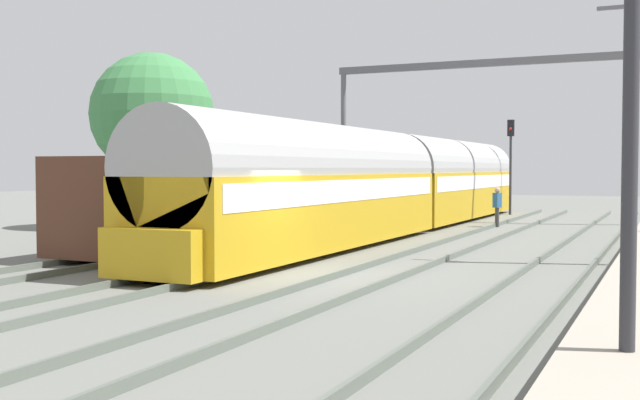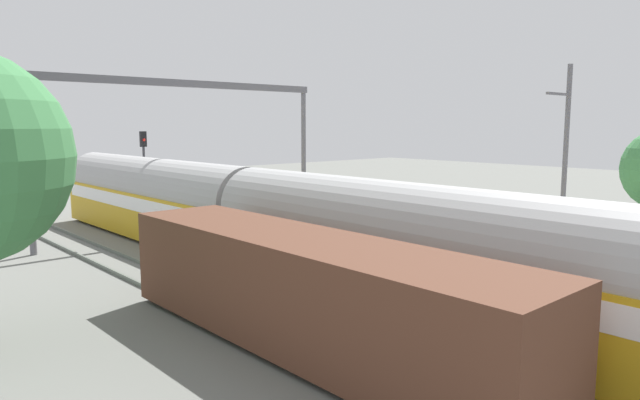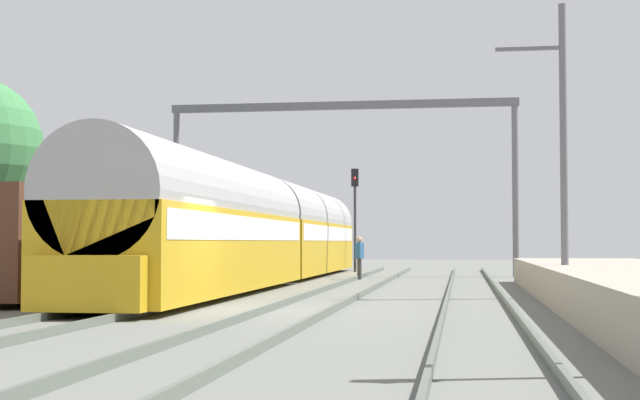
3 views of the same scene
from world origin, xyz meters
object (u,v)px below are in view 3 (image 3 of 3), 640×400
object	(u,v)px
passenger_train	(262,230)
railway_signal_far	(355,206)
freight_car	(77,244)
catenary_gantry	(341,146)
person_crossing	(359,254)

from	to	relation	value
passenger_train	railway_signal_far	bearing A→B (deg)	81.90
passenger_train	freight_car	distance (m)	8.75
passenger_train	railway_signal_far	world-z (taller)	railway_signal_far
passenger_train	freight_car	xyz separation A→B (m)	(-3.80, -7.86, -0.50)
catenary_gantry	railway_signal_far	bearing A→B (deg)	89.83
passenger_train	person_crossing	bearing A→B (deg)	51.58
freight_car	catenary_gantry	xyz separation A→B (m)	(5.70, 15.92, 4.39)
freight_car	person_crossing	xyz separation A→B (m)	(6.97, 11.85, -0.44)
freight_car	passenger_train	bearing A→B (deg)	64.18
passenger_train	person_crossing	size ratio (longest dim) A/B	18.99
freight_car	person_crossing	distance (m)	13.75
railway_signal_far	catenary_gantry	xyz separation A→B (m)	(-0.02, -5.41, 2.53)
passenger_train	catenary_gantry	distance (m)	9.15
person_crossing	railway_signal_far	xyz separation A→B (m)	(-1.25, 9.48, 2.31)
catenary_gantry	passenger_train	bearing A→B (deg)	-103.28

